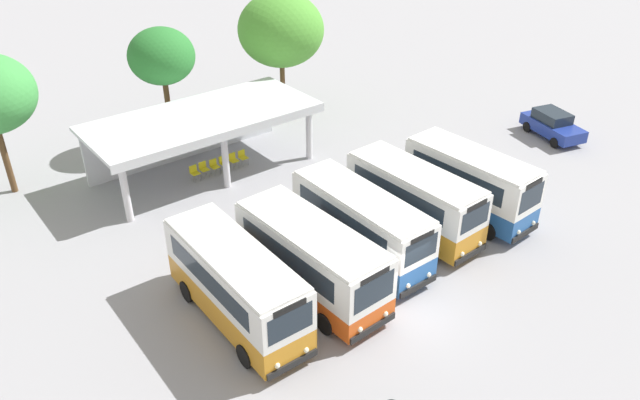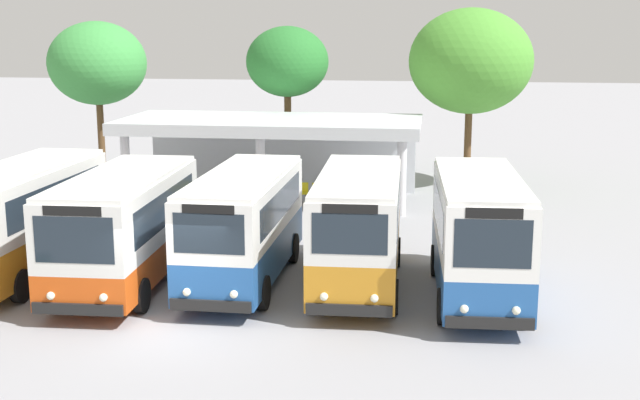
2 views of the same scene
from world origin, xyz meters
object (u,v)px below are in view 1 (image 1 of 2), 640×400
Objects in this scene: city_bus_second_in_row at (311,257)px; waiting_chair_second_from_end at (204,168)px; waiting_chair_fourth_seat at (224,162)px; waiting_chair_far_end_seat at (243,156)px; city_bus_middle_cream at (361,223)px; waiting_chair_end_by_column at (194,172)px; city_bus_nearest_orange at (236,283)px; city_bus_fifth_blue at (470,181)px; parked_car_flank at (552,124)px; waiting_chair_middle_seat at (214,165)px; waiting_chair_fifth_seat at (233,159)px; city_bus_fourth_amber at (414,199)px.

city_bus_second_in_row is 11.61m from waiting_chair_second_from_end.
waiting_chair_far_end_seat is at bearing -1.78° from waiting_chair_fourth_seat.
waiting_chair_end_by_column is at bearing 102.97° from city_bus_middle_cream.
waiting_chair_far_end_seat is at bearing 57.48° from city_bus_nearest_orange.
waiting_chair_end_by_column is (0.75, 11.39, -1.22)m from city_bus_second_in_row.
waiting_chair_end_by_column is at bearing 70.14° from city_bus_nearest_orange.
waiting_chair_fourth_seat is at bearing 77.31° from city_bus_second_in_row.
city_bus_second_in_row is at bearing -108.38° from waiting_chair_far_end_seat.
parked_car_flank is (11.05, 2.73, -0.99)m from city_bus_fifth_blue.
waiting_chair_fifth_seat is at bearing 0.28° from waiting_chair_middle_seat.
parked_car_flank is 20.58m from waiting_chair_middle_seat.
city_bus_second_in_row is at bearing -179.17° from city_bus_fifth_blue.
city_bus_nearest_orange is at bearing -174.09° from parked_car_flank.
city_bus_fourth_amber is (9.65, 0.30, -0.02)m from city_bus_nearest_orange.
waiting_chair_far_end_seat is (3.78, 11.37, -1.22)m from city_bus_second_in_row.
waiting_chair_far_end_seat is at bearing 86.99° from city_bus_middle_cream.
city_bus_fourth_amber is 1.61× the size of parked_car_flank.
waiting_chair_end_by_column is 1.00× the size of waiting_chair_fifth_seat.
waiting_chair_middle_seat is 1.00× the size of waiting_chair_fifth_seat.
city_bus_fifth_blue is (9.65, 0.14, 0.07)m from city_bus_second_in_row.
waiting_chair_middle_seat and waiting_chair_fourth_seat have the same top height.
parked_car_flank is (17.49, 2.17, -0.91)m from city_bus_middle_cream.
city_bus_fourth_amber is 8.13× the size of waiting_chair_second_from_end.
waiting_chair_fifth_seat is (2.42, -0.00, 0.00)m from waiting_chair_end_by_column.
waiting_chair_end_by_column is at bearing 156.88° from parked_car_flank.
waiting_chair_fourth_seat is 1.00× the size of waiting_chair_far_end_seat.
waiting_chair_second_from_end is at bearing 6.79° from waiting_chair_end_by_column.
city_bus_nearest_orange reaches higher than waiting_chair_far_end_seat.
city_bus_fourth_amber reaches higher than city_bus_second_in_row.
city_bus_nearest_orange reaches higher than waiting_chair_fourth_seat.
waiting_chair_far_end_seat is at bearing 117.61° from city_bus_fifth_blue.
city_bus_fourth_amber is at bearing 1.79° from city_bus_nearest_orange.
city_bus_middle_cream is (3.22, 0.70, -0.01)m from city_bus_second_in_row.
parked_car_flank is at bearing -23.12° from waiting_chair_end_by_column.
city_bus_second_in_row is at bearing -167.67° from city_bus_middle_cream.
waiting_chair_end_by_column is (-19.95, 8.52, -0.30)m from parked_car_flank.
city_bus_middle_cream is at bearing -77.03° from waiting_chair_end_by_column.
city_bus_second_in_row is 11.75m from waiting_chair_fourth_seat.
city_bus_fifth_blue is (12.87, -0.26, 0.03)m from city_bus_nearest_orange.
city_bus_middle_cream reaches higher than waiting_chair_middle_seat.
city_bus_nearest_orange is 1.01× the size of city_bus_second_in_row.
city_bus_fourth_amber is 8.13× the size of waiting_chair_end_by_column.
waiting_chair_fourth_seat is 1.00× the size of waiting_chair_fifth_seat.
waiting_chair_middle_seat is 1.00× the size of waiting_chair_far_end_seat.
city_bus_nearest_orange is 8.49× the size of waiting_chair_far_end_seat.
city_bus_nearest_orange is 12.78m from waiting_chair_fifth_seat.
city_bus_second_in_row is 3.29m from city_bus_middle_cream.
city_bus_nearest_orange is 8.49× the size of waiting_chair_end_by_column.
city_bus_nearest_orange is 24.07m from parked_car_flank.
city_bus_nearest_orange is 8.49× the size of waiting_chair_second_from_end.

